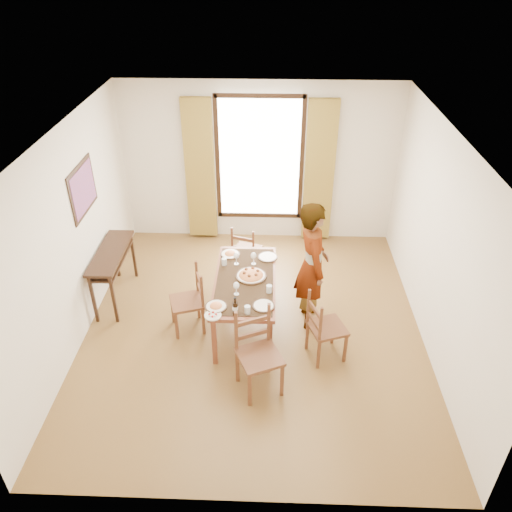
{
  "coord_description": "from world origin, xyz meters",
  "views": [
    {
      "loc": [
        0.22,
        -5.2,
        4.51
      ],
      "look_at": [
        0.02,
        0.24,
        1.0
      ],
      "focal_mm": 35.0,
      "sensor_mm": 36.0,
      "label": 1
    }
  ],
  "objects_px": {
    "man": "(312,265)",
    "pasta_platter": "(251,274)",
    "console_table": "(111,258)",
    "dining_table": "(245,284)"
  },
  "relations": [
    {
      "from": "man",
      "to": "dining_table",
      "type": "bearing_deg",
      "value": 91.97
    },
    {
      "from": "dining_table",
      "to": "pasta_platter",
      "type": "xyz_separation_m",
      "value": [
        0.08,
        0.06,
        0.13
      ]
    },
    {
      "from": "console_table",
      "to": "dining_table",
      "type": "xyz_separation_m",
      "value": [
        1.92,
        -0.54,
        -0.0
      ]
    },
    {
      "from": "console_table",
      "to": "pasta_platter",
      "type": "xyz_separation_m",
      "value": [
        1.99,
        -0.48,
        0.12
      ]
    },
    {
      "from": "console_table",
      "to": "dining_table",
      "type": "distance_m",
      "value": 1.99
    },
    {
      "from": "dining_table",
      "to": "man",
      "type": "bearing_deg",
      "value": 9.25
    },
    {
      "from": "dining_table",
      "to": "pasta_platter",
      "type": "relative_size",
      "value": 4.06
    },
    {
      "from": "man",
      "to": "pasta_platter",
      "type": "height_order",
      "value": "man"
    },
    {
      "from": "console_table",
      "to": "dining_table",
      "type": "height_order",
      "value": "console_table"
    },
    {
      "from": "console_table",
      "to": "pasta_platter",
      "type": "bearing_deg",
      "value": -13.56
    }
  ]
}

